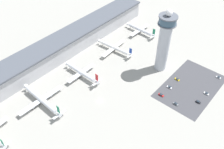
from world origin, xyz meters
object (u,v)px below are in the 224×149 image
at_px(car_navy_sedan, 169,87).
at_px(car_yellow_taxi, 206,94).
at_px(control_tower, 164,40).
at_px(car_green_van, 176,104).
at_px(airplane_gate_delta, 82,73).
at_px(airplane_gate_charlie, 42,100).
at_px(car_blue_compact, 161,95).
at_px(car_black_suv, 198,102).
at_px(airplane_gate_foxtrot, 140,30).
at_px(airplane_gate_echo, 114,48).
at_px(car_silver_sedan, 218,77).
at_px(car_white_wagon, 177,79).

bearing_deg(car_navy_sedan, car_yellow_taxi, -63.08).
height_order(control_tower, car_green_van, control_tower).
bearing_deg(airplane_gate_delta, car_green_van, -72.43).
bearing_deg(car_yellow_taxi, airplane_gate_charlie, 135.17).
relative_size(car_yellow_taxi, car_navy_sedan, 0.97).
bearing_deg(airplane_gate_delta, car_blue_compact, -68.42).
bearing_deg(control_tower, car_black_suv, -109.35).
bearing_deg(control_tower, car_green_van, -131.34).
relative_size(airplane_gate_charlie, car_navy_sedan, 10.23).
relative_size(airplane_gate_foxtrot, car_navy_sedan, 8.33).
relative_size(control_tower, car_yellow_taxi, 13.62).
relative_size(airplane_gate_echo, airplane_gate_foxtrot, 1.09).
bearing_deg(car_silver_sedan, car_black_suv, 179.35).
xyz_separation_m(airplane_gate_delta, car_white_wagon, (51.44, -66.81, -3.78)).
distance_m(control_tower, car_silver_sedan, 60.11).
relative_size(airplane_gate_charlie, car_yellow_taxi, 10.52).
distance_m(airplane_gate_charlie, car_blue_compact, 96.51).
xyz_separation_m(control_tower, car_white_wagon, (-4.06, -20.55, -30.02)).
distance_m(airplane_gate_charlie, car_black_suv, 124.74).
xyz_separation_m(car_yellow_taxi, car_blue_compact, (-25.89, 27.65, -0.02)).
bearing_deg(airplane_gate_charlie, car_navy_sedan, -39.66).
bearing_deg(control_tower, car_silver_sedan, -64.81).
xyz_separation_m(airplane_gate_delta, car_black_suv, (39.09, -92.97, -3.74)).
bearing_deg(car_black_suv, car_navy_sedan, 91.69).
xyz_separation_m(car_silver_sedan, car_blue_compact, (-51.46, 27.14, -0.02)).
height_order(airplane_gate_echo, car_silver_sedan, airplane_gate_echo).
distance_m(airplane_gate_echo, car_white_wagon, 69.51).
bearing_deg(airplane_gate_charlie, airplane_gate_foxtrot, 0.78).
relative_size(car_silver_sedan, car_black_suv, 1.00).
relative_size(airplane_gate_charlie, car_silver_sedan, 11.28).
xyz_separation_m(airplane_gate_delta, airplane_gate_foxtrot, (91.58, 2.59, -0.31)).
distance_m(airplane_gate_echo, car_green_van, 85.88).
bearing_deg(car_blue_compact, airplane_gate_charlie, 135.98).
relative_size(control_tower, airplane_gate_foxtrot, 1.59).
height_order(airplane_gate_charlie, car_yellow_taxi, airplane_gate_charlie).
xyz_separation_m(airplane_gate_charlie, car_green_van, (68.60, -81.16, -3.73)).
height_order(control_tower, airplane_gate_charlie, control_tower).
height_order(car_navy_sedan, car_blue_compact, car_navy_sedan).
bearing_deg(car_navy_sedan, car_white_wagon, -0.17).
bearing_deg(airplane_gate_foxtrot, car_silver_sedan, -98.24).
xyz_separation_m(car_black_suv, car_white_wagon, (12.35, 26.16, -0.04)).
bearing_deg(car_yellow_taxi, control_tower, 85.92).
relative_size(control_tower, airplane_gate_delta, 1.52).
bearing_deg(airplane_gate_foxtrot, car_white_wagon, -120.04).
height_order(car_blue_compact, car_green_van, car_green_van).
relative_size(car_yellow_taxi, car_white_wagon, 0.96).
distance_m(car_navy_sedan, car_blue_compact, 12.12).
distance_m(airplane_gate_delta, car_navy_sedan, 77.08).
xyz_separation_m(control_tower, car_yellow_taxi, (-3.40, -47.65, -29.98)).
height_order(airplane_gate_delta, car_yellow_taxi, airplane_gate_delta).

